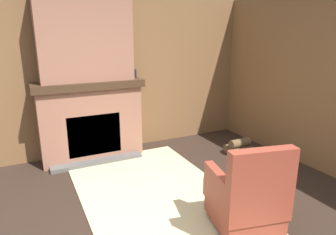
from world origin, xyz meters
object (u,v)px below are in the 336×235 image
object	(u,v)px
armchair	(247,198)
oil_lamp_vase	(52,75)
storage_case	(128,74)
decorative_plate_on_mantel	(89,72)
firewood_stack	(240,148)

from	to	relation	value
armchair	oil_lamp_vase	world-z (taller)	oil_lamp_vase
storage_case	decorative_plate_on_mantel	size ratio (longest dim) A/B	1.03
firewood_stack	armchair	bearing A→B (deg)	-37.86
decorative_plate_on_mantel	armchair	bearing A→B (deg)	19.19
oil_lamp_vase	storage_case	distance (m)	1.13
firewood_stack	storage_case	bearing A→B (deg)	-122.61
oil_lamp_vase	storage_case	xyz separation A→B (m)	(0.00, 1.13, -0.04)
storage_case	decorative_plate_on_mantel	distance (m)	0.60
oil_lamp_vase	decorative_plate_on_mantel	size ratio (longest dim) A/B	1.22
armchair	oil_lamp_vase	distance (m)	3.09
oil_lamp_vase	storage_case	world-z (taller)	oil_lamp_vase
firewood_stack	storage_case	world-z (taller)	storage_case
storage_case	decorative_plate_on_mantel	bearing A→B (deg)	-91.92
storage_case	decorative_plate_on_mantel	xyz separation A→B (m)	(-0.02, -0.60, 0.05)
firewood_stack	oil_lamp_vase	bearing A→B (deg)	-110.23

